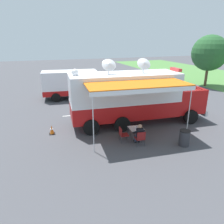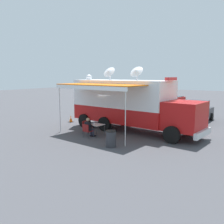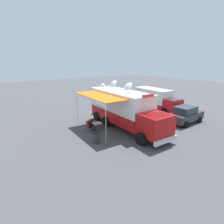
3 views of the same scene
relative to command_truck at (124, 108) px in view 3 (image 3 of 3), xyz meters
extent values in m
plane|color=#47474C|center=(-0.09, -0.74, -1.95)|extent=(100.00, 100.00, 0.00)
cube|color=silver|center=(-2.79, -2.23, -1.94)|extent=(0.51, 4.79, 0.01)
cube|color=#B71414|center=(-0.09, -0.74, -0.80)|extent=(3.08, 7.38, 1.10)
cube|color=white|center=(-0.09, -0.74, 0.60)|extent=(3.08, 7.38, 1.70)
cube|color=white|center=(-0.09, -0.74, -0.25)|extent=(3.10, 7.40, 0.10)
cube|color=#B71414|center=(0.28, 3.89, -0.50)|extent=(2.46, 2.28, 1.70)
cube|color=#28333D|center=(0.30, 4.09, 0.00)|extent=(2.26, 1.64, 0.70)
cube|color=silver|center=(0.38, 5.02, -1.40)|extent=(2.38, 0.39, 0.36)
cylinder|color=black|center=(-0.98, 3.79, -1.45)|extent=(0.38, 1.02, 1.00)
cylinder|color=black|center=(1.51, 3.59, -1.45)|extent=(0.38, 1.02, 1.00)
cylinder|color=black|center=(-1.38, -1.18, -1.45)|extent=(0.38, 1.02, 1.00)
cylinder|color=black|center=(1.11, -1.38, -1.45)|extent=(0.38, 1.02, 1.00)
cylinder|color=black|center=(-1.55, -3.15, -1.45)|extent=(0.38, 1.02, 1.00)
cylinder|color=black|center=(0.95, -3.36, -1.45)|extent=(0.38, 1.02, 1.00)
cube|color=white|center=(-0.09, -0.74, 1.50)|extent=(3.08, 7.38, 0.10)
cube|color=red|center=(0.21, 2.94, 1.67)|extent=(1.12, 0.37, 0.20)
cylinder|color=silver|center=(-0.18, -1.82, 1.78)|extent=(0.10, 0.10, 0.45)
cone|color=silver|center=(-0.03, -1.83, 2.18)|extent=(0.79, 0.96, 0.81)
cylinder|color=silver|center=(0.01, 0.51, 1.78)|extent=(0.10, 0.10, 0.45)
cone|color=silver|center=(0.16, 0.50, 2.18)|extent=(0.79, 0.96, 0.81)
sphere|color=white|center=(-0.35, -3.93, 1.73)|extent=(0.44, 0.44, 0.44)
cube|color=orange|center=(2.25, -0.93, 1.30)|extent=(2.66, 5.92, 0.06)
cube|color=white|center=(3.30, -1.02, 1.16)|extent=(0.55, 5.75, 0.24)
cylinder|color=silver|center=(3.47, 1.70, -0.32)|extent=(0.05, 0.05, 3.25)
cylinder|color=silver|center=(3.02, -3.74, -0.32)|extent=(0.05, 0.05, 3.25)
cube|color=silver|center=(2.46, -1.05, -1.23)|extent=(0.86, 0.86, 0.03)
cylinder|color=#333338|center=(2.12, -0.66, -1.60)|extent=(0.03, 0.03, 0.70)
cylinder|color=#333338|center=(2.86, -0.72, -1.60)|extent=(0.03, 0.03, 0.70)
cylinder|color=#333338|center=(2.06, -1.39, -1.60)|extent=(0.03, 0.03, 0.70)
cylinder|color=#333338|center=(2.80, -1.45, -1.60)|extent=(0.03, 0.03, 0.70)
cylinder|color=silver|center=(2.61, -1.14, -1.12)|extent=(0.07, 0.07, 0.20)
cylinder|color=white|center=(2.61, -1.14, -1.01)|extent=(0.04, 0.04, 0.02)
cube|color=maroon|center=(3.16, -1.17, -1.53)|extent=(0.52, 0.52, 0.04)
cube|color=maroon|center=(3.38, -1.18, -1.30)|extent=(0.08, 0.48, 0.44)
cylinder|color=#333338|center=(2.92, -1.37, -1.74)|extent=(0.02, 0.02, 0.42)
cylinder|color=#333338|center=(2.96, -0.93, -1.74)|extent=(0.02, 0.02, 0.42)
cylinder|color=#333338|center=(3.36, -1.40, -1.74)|extent=(0.02, 0.02, 0.42)
cylinder|color=#333338|center=(3.40, -0.96, -1.74)|extent=(0.02, 0.02, 0.42)
cube|color=maroon|center=(2.47, -1.80, -1.53)|extent=(0.52, 0.52, 0.04)
cube|color=maroon|center=(2.45, -2.02, -1.30)|extent=(0.48, 0.08, 0.44)
cylinder|color=#333338|center=(2.27, -1.57, -1.74)|extent=(0.02, 0.02, 0.42)
cylinder|color=#333338|center=(2.70, -1.60, -1.74)|extent=(0.02, 0.02, 0.42)
cylinder|color=#333338|center=(2.23, -2.01, -1.74)|extent=(0.02, 0.02, 0.42)
cylinder|color=#333338|center=(2.67, -2.04, -1.74)|extent=(0.02, 0.02, 0.42)
cube|color=black|center=(3.16, -1.17, -1.23)|extent=(0.27, 0.38, 0.56)
sphere|color=#A37556|center=(3.16, -1.17, -0.81)|extent=(0.22, 0.22, 0.22)
cylinder|color=black|center=(3.02, -1.39, -1.19)|extent=(0.43, 0.12, 0.34)
cylinder|color=black|center=(3.06, -0.93, -1.19)|extent=(0.43, 0.12, 0.34)
cylinder|color=#2D334C|center=(2.97, -1.25, -1.51)|extent=(0.39, 0.16, 0.13)
cylinder|color=#2D334C|center=(2.79, -1.24, -1.74)|extent=(0.11, 0.11, 0.42)
cube|color=black|center=(2.73, -1.23, -1.91)|extent=(0.25, 0.12, 0.07)
cylinder|color=#2D334C|center=(2.99, -1.05, -1.51)|extent=(0.39, 0.16, 0.13)
cylinder|color=#2D334C|center=(2.81, -1.04, -1.74)|extent=(0.11, 0.11, 0.42)
cube|color=black|center=(2.75, -1.03, -1.91)|extent=(0.25, 0.12, 0.07)
cylinder|color=#2D2D33|center=(4.02, 1.14, -1.52)|extent=(0.56, 0.56, 0.85)
cylinder|color=black|center=(4.02, 1.14, -1.07)|extent=(0.57, 0.57, 0.06)
cube|color=black|center=(0.02, -5.63, -1.93)|extent=(0.36, 0.36, 0.03)
cone|color=orange|center=(0.02, -5.63, -1.64)|extent=(0.26, 0.26, 0.55)
cylinder|color=white|center=(0.02, -5.63, -1.61)|extent=(0.17, 0.17, 0.06)
cube|color=white|center=(-8.04, -3.14, -0.35)|extent=(2.63, 5.39, 2.20)
cube|color=#B71414|center=(-8.04, -3.14, -1.20)|extent=(2.65, 5.41, 0.50)
cube|color=#B71414|center=(-7.68, 0.24, -0.83)|extent=(2.04, 1.79, 1.40)
cube|color=#28333D|center=(-7.67, 0.34, -0.38)|extent=(1.78, 1.27, 0.60)
cylinder|color=black|center=(-8.77, -0.05, -1.53)|extent=(0.35, 0.86, 0.84)
cylinder|color=black|center=(-6.68, -0.27, -1.53)|extent=(0.35, 0.86, 0.84)
cylinder|color=black|center=(-9.23, -4.46, -1.53)|extent=(0.35, 0.86, 0.84)
cylinder|color=black|center=(-7.14, -4.67, -1.53)|extent=(0.35, 0.86, 0.84)
cube|color=#2D2D33|center=(-6.01, 2.88, -1.25)|extent=(4.24, 1.89, 0.76)
cube|color=#28333D|center=(-5.86, 2.88, -0.53)|extent=(2.13, 1.65, 0.68)
cylinder|color=black|center=(-7.33, 2.01, -1.63)|extent=(0.64, 0.23, 0.64)
cylinder|color=black|center=(-7.29, 3.81, -1.63)|extent=(0.64, 0.23, 0.64)
cylinder|color=black|center=(-4.73, 1.96, -1.63)|extent=(0.64, 0.23, 0.64)
cylinder|color=black|center=(-4.69, 3.76, -1.63)|extent=(0.64, 0.23, 0.64)
camera|label=1|loc=(12.60, -6.15, 3.67)|focal=33.94mm
camera|label=2|loc=(14.64, 8.43, 1.90)|focal=39.44mm
camera|label=3|loc=(11.13, 12.12, 4.30)|focal=28.78mm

